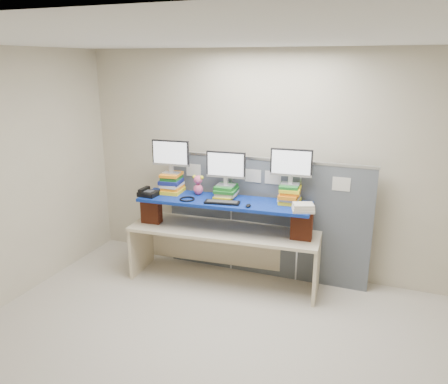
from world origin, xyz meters
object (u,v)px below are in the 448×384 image
at_px(desk, 224,239).
at_px(blue_board, 224,202).
at_px(desk_phone, 148,193).
at_px(monitor_center, 226,167).
at_px(monitor_left, 171,155).
at_px(monitor_right, 291,164).
at_px(keyboard, 222,202).

relative_size(desk, blue_board, 1.14).
xyz_separation_m(desk, blue_board, (-0.00, 0.00, 0.49)).
bearing_deg(desk_phone, monitor_center, 19.55).
distance_m(blue_board, monitor_center, 0.42).
relative_size(desk, monitor_left, 4.90).
xyz_separation_m(blue_board, desk_phone, (-0.93, -0.17, 0.05)).
bearing_deg(monitor_right, desk_phone, -172.80).
height_order(desk, monitor_left, monitor_left).
bearing_deg(blue_board, desk, -4.39).
height_order(blue_board, monitor_center, monitor_center).
relative_size(monitor_left, monitor_center, 1.00).
xyz_separation_m(blue_board, monitor_center, (-0.02, 0.12, 0.40)).
distance_m(blue_board, desk_phone, 0.95).
bearing_deg(desk, monitor_center, 95.77).
relative_size(monitor_left, keyboard, 1.12).
bearing_deg(desk, blue_board, 175.61).
bearing_deg(monitor_center, desk, -84.23).
distance_m(desk, monitor_center, 0.89).
height_order(monitor_left, desk_phone, monitor_left).
bearing_deg(monitor_center, keyboard, -83.77).
xyz_separation_m(monitor_left, keyboard, (0.75, -0.19, -0.47)).
xyz_separation_m(blue_board, monitor_right, (0.75, 0.18, 0.48)).
relative_size(desk, desk_phone, 10.27).
height_order(monitor_right, keyboard, monitor_right).
height_order(blue_board, monitor_right, monitor_right).
bearing_deg(desk, monitor_left, 170.64).
xyz_separation_m(desk, monitor_left, (-0.73, 0.06, 0.99)).
bearing_deg(desk, monitor_right, 8.86).
bearing_deg(monitor_right, monitor_center, 180.00).
distance_m(desk, monitor_right, 1.23).
bearing_deg(monitor_right, blue_board, -171.14).
height_order(monitor_center, desk_phone, monitor_center).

